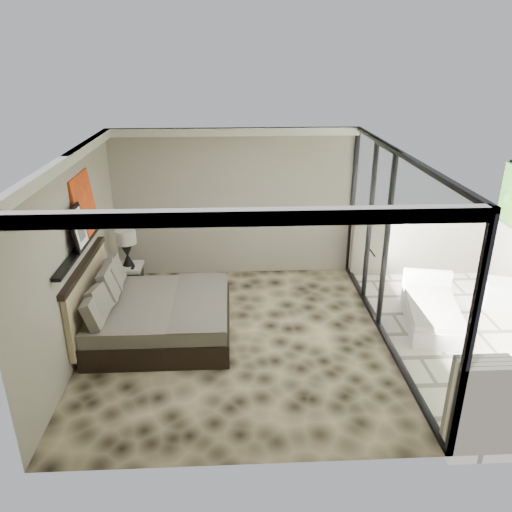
{
  "coord_description": "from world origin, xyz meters",
  "views": [
    {
      "loc": [
        -0.05,
        -6.54,
        4.06
      ],
      "look_at": [
        0.31,
        0.4,
        1.19
      ],
      "focal_mm": 35.0,
      "sensor_mm": 36.0,
      "label": 1
    }
  ],
  "objects_px": {
    "nightstand": "(129,279)",
    "lounger": "(432,312)",
    "table_lamp": "(126,243)",
    "bed": "(154,315)",
    "ottoman": "(500,295)"
  },
  "relations": [
    {
      "from": "ottoman",
      "to": "lounger",
      "type": "xyz_separation_m",
      "value": [
        -1.34,
        -0.44,
        -0.05
      ]
    },
    {
      "from": "table_lamp",
      "to": "ottoman",
      "type": "height_order",
      "value": "table_lamp"
    },
    {
      "from": "table_lamp",
      "to": "lounger",
      "type": "bearing_deg",
      "value": -15.7
    },
    {
      "from": "bed",
      "to": "ottoman",
      "type": "height_order",
      "value": "bed"
    },
    {
      "from": "table_lamp",
      "to": "bed",
      "type": "bearing_deg",
      "value": -67.12
    },
    {
      "from": "nightstand",
      "to": "table_lamp",
      "type": "relative_size",
      "value": 0.78
    },
    {
      "from": "bed",
      "to": "table_lamp",
      "type": "distance_m",
      "value": 1.77
    },
    {
      "from": "lounger",
      "to": "ottoman",
      "type": "bearing_deg",
      "value": 30.16
    },
    {
      "from": "nightstand",
      "to": "table_lamp",
      "type": "xyz_separation_m",
      "value": [
        0.02,
        0.04,
        0.68
      ]
    },
    {
      "from": "table_lamp",
      "to": "ottoman",
      "type": "xyz_separation_m",
      "value": [
        6.36,
        -0.97,
        -0.69
      ]
    },
    {
      "from": "bed",
      "to": "lounger",
      "type": "xyz_separation_m",
      "value": [
        4.37,
        0.13,
        -0.15
      ]
    },
    {
      "from": "nightstand",
      "to": "lounger",
      "type": "relative_size",
      "value": 0.3
    },
    {
      "from": "nightstand",
      "to": "table_lamp",
      "type": "height_order",
      "value": "table_lamp"
    },
    {
      "from": "ottoman",
      "to": "lounger",
      "type": "relative_size",
      "value": 0.28
    },
    {
      "from": "nightstand",
      "to": "lounger",
      "type": "xyz_separation_m",
      "value": [
        5.03,
        -1.37,
        -0.06
      ]
    }
  ]
}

